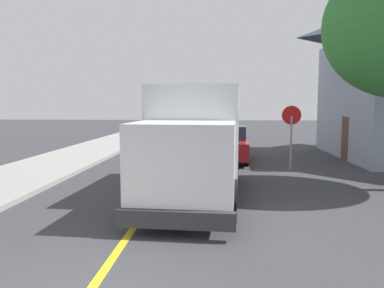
{
  "coord_description": "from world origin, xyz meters",
  "views": [
    {
      "loc": [
        1.85,
        -4.67,
        2.7
      ],
      "look_at": [
        0.98,
        7.64,
        1.4
      ],
      "focal_mm": 35.49,
      "sensor_mm": 36.0,
      "label": 1
    }
  ],
  "objects_px": {
    "box_truck": "(197,136)",
    "stop_sign": "(291,125)",
    "parked_car_mid": "(218,135)",
    "parked_car_furthest": "(218,123)",
    "parked_car_near": "(229,144)",
    "parked_car_far": "(217,128)"
  },
  "relations": [
    {
      "from": "box_truck",
      "to": "stop_sign",
      "type": "bearing_deg",
      "value": 52.24
    },
    {
      "from": "parked_car_mid",
      "to": "parked_car_furthest",
      "type": "xyz_separation_m",
      "value": [
        -0.04,
        14.16,
        0.0
      ]
    },
    {
      "from": "parked_car_near",
      "to": "stop_sign",
      "type": "xyz_separation_m",
      "value": [
        2.5,
        -2.26,
        1.06
      ]
    },
    {
      "from": "parked_car_mid",
      "to": "parked_car_far",
      "type": "relative_size",
      "value": 1.01
    },
    {
      "from": "parked_car_far",
      "to": "stop_sign",
      "type": "bearing_deg",
      "value": -78.3
    },
    {
      "from": "parked_car_mid",
      "to": "stop_sign",
      "type": "height_order",
      "value": "stop_sign"
    },
    {
      "from": "parked_car_near",
      "to": "parked_car_mid",
      "type": "xyz_separation_m",
      "value": [
        -0.5,
        5.89,
        0.0
      ]
    },
    {
      "from": "box_truck",
      "to": "parked_car_furthest",
      "type": "xyz_separation_m",
      "value": [
        0.56,
        26.95,
        -0.97
      ]
    },
    {
      "from": "parked_car_far",
      "to": "stop_sign",
      "type": "height_order",
      "value": "stop_sign"
    },
    {
      "from": "stop_sign",
      "to": "parked_car_mid",
      "type": "bearing_deg",
      "value": 110.19
    },
    {
      "from": "stop_sign",
      "to": "parked_car_furthest",
      "type": "bearing_deg",
      "value": 97.75
    },
    {
      "from": "box_truck",
      "to": "parked_car_mid",
      "type": "distance_m",
      "value": 12.84
    },
    {
      "from": "parked_car_furthest",
      "to": "stop_sign",
      "type": "relative_size",
      "value": 1.69
    },
    {
      "from": "parked_car_furthest",
      "to": "stop_sign",
      "type": "bearing_deg",
      "value": -82.25
    },
    {
      "from": "parked_car_mid",
      "to": "parked_car_furthest",
      "type": "distance_m",
      "value": 14.16
    },
    {
      "from": "box_truck",
      "to": "parked_car_near",
      "type": "bearing_deg",
      "value": 80.96
    },
    {
      "from": "parked_car_far",
      "to": "parked_car_furthest",
      "type": "distance_m",
      "value": 7.18
    },
    {
      "from": "box_truck",
      "to": "parked_car_far",
      "type": "distance_m",
      "value": 19.8
    },
    {
      "from": "parked_car_mid",
      "to": "stop_sign",
      "type": "bearing_deg",
      "value": -69.81
    },
    {
      "from": "box_truck",
      "to": "stop_sign",
      "type": "height_order",
      "value": "box_truck"
    },
    {
      "from": "parked_car_near",
      "to": "stop_sign",
      "type": "relative_size",
      "value": 1.69
    },
    {
      "from": "parked_car_near",
      "to": "parked_car_furthest",
      "type": "xyz_separation_m",
      "value": [
        -0.54,
        20.05,
        0.0
      ]
    }
  ]
}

